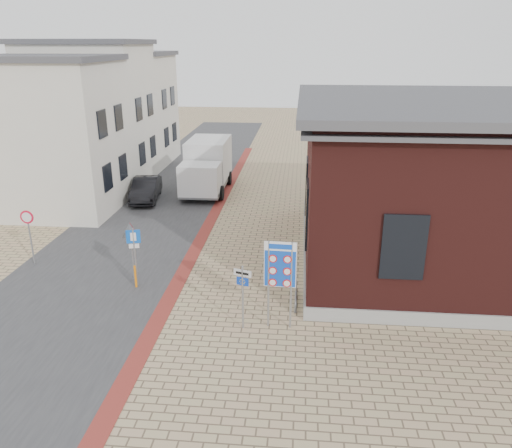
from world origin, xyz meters
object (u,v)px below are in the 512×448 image
at_px(sedan, 146,189).
at_px(essen_sign, 243,288).
at_px(border_sign, 280,266).
at_px(box_truck, 207,166).
at_px(parking_sign, 134,247).
at_px(bollard, 135,277).

relative_size(sedan, essen_sign, 1.81).
bearing_deg(border_sign, essen_sign, -167.62).
bearing_deg(box_truck, essen_sign, -75.88).
xyz_separation_m(parking_sign, bollard, (0.00, -0.15, -1.16)).
relative_size(box_truck, parking_sign, 2.54).
bearing_deg(bollard, box_truck, 88.73).
relative_size(border_sign, parking_sign, 1.27).
relative_size(parking_sign, bollard, 2.61).
distance_m(parking_sign, bollard, 1.17).
bearing_deg(bollard, sedan, 105.00).
bearing_deg(essen_sign, parking_sign, 167.22).
bearing_deg(bollard, border_sign, -22.24).
xyz_separation_m(sedan, parking_sign, (3.00, -11.04, 0.95)).
distance_m(sedan, bollard, 11.59).
relative_size(sedan, parking_sign, 1.70).
distance_m(essen_sign, parking_sign, 5.17).
height_order(border_sign, bollard, border_sign).
bearing_deg(border_sign, sedan, 125.37).
relative_size(box_truck, bollard, 6.63).
bearing_deg(box_truck, border_sign, -71.76).
bearing_deg(bollard, parking_sign, 90.00).
bearing_deg(parking_sign, sedan, 90.69).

